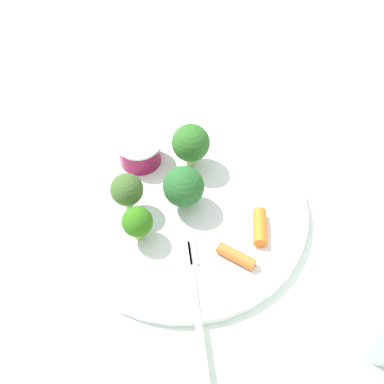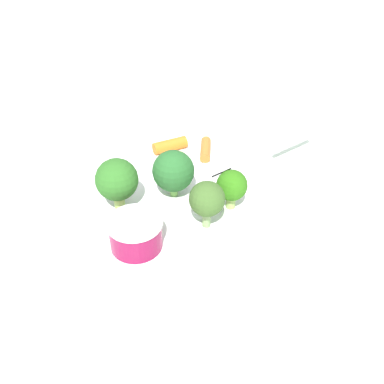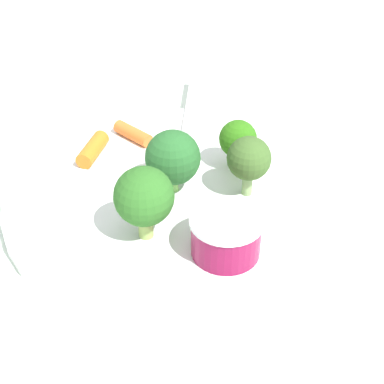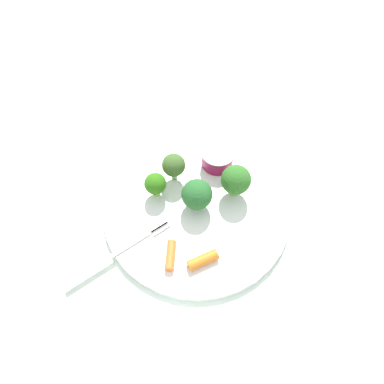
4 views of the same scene
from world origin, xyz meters
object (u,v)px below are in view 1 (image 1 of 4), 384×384
broccoli_floret_0 (184,186)px  carrot_stick_0 (260,227)px  broccoli_floret_3 (191,143)px  broccoli_floret_1 (137,222)px  plate (184,207)px  sauce_cup (140,151)px  broccoli_floret_2 (127,188)px  carrot_stick_1 (236,256)px  fork (199,310)px

broccoli_floret_0 → carrot_stick_0: size_ratio=1.28×
broccoli_floret_3 → carrot_stick_0: (-0.10, -0.06, -0.03)m
broccoli_floret_1 → broccoli_floret_0: bearing=-53.0°
broccoli_floret_3 → broccoli_floret_1: bearing=146.1°
broccoli_floret_0 → broccoli_floret_1: (-0.04, 0.05, -0.00)m
broccoli_floret_1 → plate: bearing=-53.2°
sauce_cup → broccoli_floret_2: size_ratio=1.00×
plate → carrot_stick_1: bearing=-148.5°
broccoli_floret_1 → carrot_stick_1: size_ratio=1.08×
broccoli_floret_2 → sauce_cup: bearing=-12.0°
broccoli_floret_1 → carrot_stick_0: broccoli_floret_1 is taller
sauce_cup → carrot_stick_0: sauce_cup is taller
broccoli_floret_0 → broccoli_floret_3: size_ratio=0.92×
broccoli_floret_2 → carrot_stick_0: bearing=-108.6°
carrot_stick_0 → carrot_stick_1: bearing=136.1°
broccoli_floret_0 → carrot_stick_0: broccoli_floret_0 is taller
sauce_cup → broccoli_floret_3: (-0.01, -0.06, 0.02)m
broccoli_floret_1 → sauce_cup: bearing=-2.9°
broccoli_floret_0 → carrot_stick_1: broccoli_floret_0 is taller
fork → sauce_cup: bearing=13.5°
carrot_stick_0 → fork: size_ratio=0.26×
broccoli_floret_3 → fork: 0.19m
broccoli_floret_2 → carrot_stick_1: 0.13m
broccoli_floret_1 → fork: broccoli_floret_1 is taller
plate → carrot_stick_0: (-0.04, -0.08, 0.01)m
broccoli_floret_2 → broccoli_floret_3: (0.06, -0.07, 0.00)m
broccoli_floret_0 → carrot_stick_1: 0.09m
broccoli_floret_2 → broccoli_floret_3: size_ratio=0.89×
plate → sauce_cup: bearing=32.5°
broccoli_floret_0 → plate: bearing=153.2°
sauce_cup → carrot_stick_1: (-0.15, -0.09, -0.01)m
broccoli_floret_3 → carrot_stick_1: (-0.13, -0.03, -0.03)m
sauce_cup → plate: bearing=-147.5°
broccoli_floret_3 → fork: (-0.19, 0.01, -0.03)m
broccoli_floret_1 → broccoli_floret_3: size_ratio=0.76×
broccoli_floret_2 → carrot_stick_0: (-0.05, -0.14, -0.03)m
plate → carrot_stick_0: carrot_stick_0 is taller
broccoli_floret_3 → carrot_stick_1: bearing=-166.4°
sauce_cup → broccoli_floret_0: 0.09m
broccoli_floret_0 → carrot_stick_0: 0.09m
broccoli_floret_3 → carrot_stick_0: size_ratio=1.39×
broccoli_floret_3 → plate: bearing=166.7°
sauce_cup → broccoli_floret_3: bearing=-102.3°
broccoli_floret_3 → carrot_stick_1: size_ratio=1.42×
broccoli_floret_1 → broccoli_floret_2: 0.04m
broccoli_floret_1 → broccoli_floret_3: broccoli_floret_3 is taller
broccoli_floret_0 → fork: broccoli_floret_0 is taller
broccoli_floret_2 → fork: broccoli_floret_2 is taller
carrot_stick_0 → sauce_cup: bearing=46.7°
sauce_cup → fork: sauce_cup is taller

